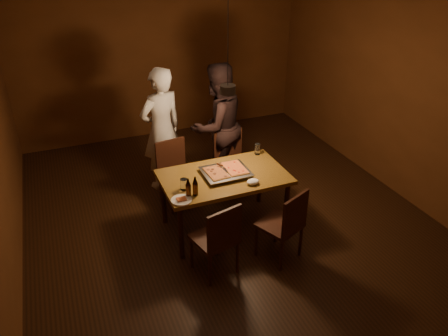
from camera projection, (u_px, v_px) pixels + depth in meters
name	position (u px, v px, depth m)	size (l,w,h in m)	color
room_shell	(228.00, 119.00, 5.07)	(6.00, 6.00, 6.00)	#331B0D
dining_table	(224.00, 181.00, 5.25)	(1.50, 0.90, 0.75)	brown
chair_far_left	(174.00, 167.00, 5.84)	(0.48, 0.48, 0.49)	#38190F
chair_far_right	(231.00, 156.00, 6.11)	(0.43, 0.43, 0.49)	#38190F
chair_near_left	(219.00, 234.00, 4.55)	(0.51, 0.51, 0.49)	#38190F
chair_near_right	(286.00, 220.00, 4.77)	(0.55, 0.55, 0.49)	#38190F
pizza_tray	(226.00, 173.00, 5.22)	(0.55, 0.45, 0.05)	silver
pizza_meat	(216.00, 173.00, 5.15)	(0.22, 0.34, 0.02)	maroon
pizza_cheese	(235.00, 168.00, 5.25)	(0.23, 0.37, 0.02)	gold
spatula	(225.00, 170.00, 5.20)	(0.09, 0.24, 0.04)	silver
beer_bottle_a	(188.00, 188.00, 4.75)	(0.06, 0.06, 0.22)	black
beer_bottle_b	(195.00, 186.00, 4.77)	(0.06, 0.06, 0.23)	black
water_glass_left	(184.00, 184.00, 4.90)	(0.08, 0.08, 0.13)	silver
water_glass_right	(257.00, 149.00, 5.66)	(0.07, 0.07, 0.15)	silver
plate_slice	(181.00, 200.00, 4.72)	(0.23, 0.23, 0.03)	white
napkin	(253.00, 182.00, 5.02)	(0.15, 0.11, 0.06)	white
diner_white	(162.00, 130.00, 6.06)	(0.64, 0.42, 1.77)	silver
diner_dark	(217.00, 126.00, 6.15)	(0.87, 0.68, 1.79)	black
pendant_lamp	(228.00, 89.00, 4.89)	(0.18, 0.18, 1.10)	black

